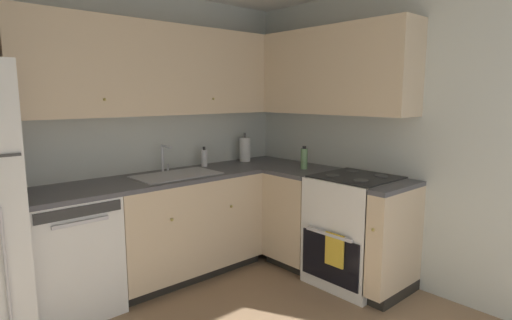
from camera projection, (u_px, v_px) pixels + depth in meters
wall_back at (114, 137)px, 3.41m from camera, size 3.50×0.05×2.43m
wall_right at (424, 140)px, 3.22m from camera, size 0.05×3.67×2.43m
dishwasher at (68, 254)px, 2.95m from camera, size 0.60×0.63×0.86m
lower_cabinets_back at (183, 226)px, 3.59m from camera, size 1.32×0.62×0.86m
countertop_back at (182, 176)px, 3.52m from camera, size 2.52×0.60×0.03m
lower_cabinets_right at (322, 223)px, 3.66m from camera, size 0.62×1.24×0.86m
countertop_right at (323, 174)px, 3.59m from camera, size 0.60×1.24×0.03m
oven_range at (355, 229)px, 3.42m from camera, size 0.68×0.62×1.05m
upper_cabinets_back at (153, 70)px, 3.38m from camera, size 2.20×0.34×0.74m
upper_cabinets_right at (320, 72)px, 3.67m from camera, size 0.32×1.77×0.74m
sink at (177, 180)px, 3.45m from camera, size 0.70×0.40×0.10m
faucet at (164, 156)px, 3.58m from camera, size 0.07×0.16×0.24m
soap_bottle at (204, 158)px, 3.87m from camera, size 0.06×0.06×0.19m
paper_towel_roll at (245, 149)px, 4.17m from camera, size 0.11×0.11×0.30m
oil_bottle at (304, 158)px, 3.74m from camera, size 0.06×0.06×0.21m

